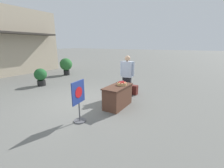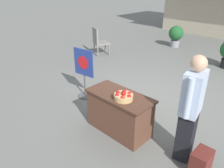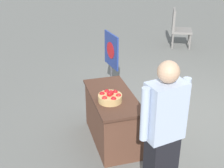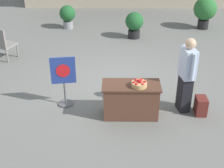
{
  "view_description": "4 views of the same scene",
  "coord_description": "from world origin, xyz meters",
  "px_view_note": "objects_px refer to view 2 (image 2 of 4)",
  "views": [
    {
      "loc": [
        -4.09,
        -3.85,
        2.22
      ],
      "look_at": [
        0.48,
        -1.07,
        0.79
      ],
      "focal_mm": 24.0,
      "sensor_mm": 36.0,
      "label": 1
    },
    {
      "loc": [
        2.74,
        -3.97,
        2.68
      ],
      "look_at": [
        -0.18,
        -0.97,
        0.67
      ],
      "focal_mm": 35.0,
      "sensor_mm": 36.0,
      "label": 2
    },
    {
      "loc": [
        4.25,
        -2.47,
        2.91
      ],
      "look_at": [
        0.12,
        -1.29,
        0.83
      ],
      "focal_mm": 50.0,
      "sensor_mm": 36.0,
      "label": 3
    },
    {
      "loc": [
        0.05,
        -7.29,
        4.07
      ],
      "look_at": [
        -0.03,
        -1.09,
        0.64
      ],
      "focal_mm": 50.0,
      "sensor_mm": 36.0,
      "label": 4
    }
  ],
  "objects_px": {
    "backpack": "(201,163)",
    "patio_chair": "(99,40)",
    "potted_plant_near_left": "(176,35)",
    "person_visitor": "(190,109)",
    "poster_board": "(84,72)",
    "display_table": "(119,113)",
    "apple_basket": "(123,96)"
  },
  "relations": [
    {
      "from": "backpack",
      "to": "patio_chair",
      "type": "relative_size",
      "value": 0.4
    },
    {
      "from": "patio_chair",
      "to": "potted_plant_near_left",
      "type": "height_order",
      "value": "patio_chair"
    },
    {
      "from": "person_visitor",
      "to": "backpack",
      "type": "distance_m",
      "value": 0.81
    },
    {
      "from": "backpack",
      "to": "poster_board",
      "type": "height_order",
      "value": "poster_board"
    },
    {
      "from": "potted_plant_near_left",
      "to": "display_table",
      "type": "bearing_deg",
      "value": -69.73
    },
    {
      "from": "apple_basket",
      "to": "display_table",
      "type": "bearing_deg",
      "value": 153.74
    },
    {
      "from": "poster_board",
      "to": "patio_chair",
      "type": "distance_m",
      "value": 3.45
    },
    {
      "from": "patio_chair",
      "to": "display_table",
      "type": "bearing_deg",
      "value": -103.24
    },
    {
      "from": "poster_board",
      "to": "display_table",
      "type": "bearing_deg",
      "value": 66.22
    },
    {
      "from": "display_table",
      "to": "apple_basket",
      "type": "xyz_separation_m",
      "value": [
        0.16,
        -0.08,
        0.45
      ]
    },
    {
      "from": "apple_basket",
      "to": "backpack",
      "type": "relative_size",
      "value": 0.8
    },
    {
      "from": "person_visitor",
      "to": "poster_board",
      "type": "height_order",
      "value": "person_visitor"
    },
    {
      "from": "display_table",
      "to": "potted_plant_near_left",
      "type": "distance_m",
      "value": 6.48
    },
    {
      "from": "poster_board",
      "to": "potted_plant_near_left",
      "type": "distance_m",
      "value": 5.69
    },
    {
      "from": "person_visitor",
      "to": "patio_chair",
      "type": "xyz_separation_m",
      "value": [
        -5.06,
        2.77,
        -0.34
      ]
    },
    {
      "from": "apple_basket",
      "to": "patio_chair",
      "type": "bearing_deg",
      "value": 142.26
    },
    {
      "from": "display_table",
      "to": "poster_board",
      "type": "distance_m",
      "value": 1.62
    },
    {
      "from": "poster_board",
      "to": "potted_plant_near_left",
      "type": "height_order",
      "value": "poster_board"
    },
    {
      "from": "display_table",
      "to": "apple_basket",
      "type": "height_order",
      "value": "apple_basket"
    },
    {
      "from": "display_table",
      "to": "person_visitor",
      "type": "xyz_separation_m",
      "value": [
        1.23,
        0.24,
        0.51
      ]
    },
    {
      "from": "display_table",
      "to": "potted_plant_near_left",
      "type": "height_order",
      "value": "potted_plant_near_left"
    },
    {
      "from": "display_table",
      "to": "person_visitor",
      "type": "bearing_deg",
      "value": 10.85
    },
    {
      "from": "display_table",
      "to": "backpack",
      "type": "height_order",
      "value": "display_table"
    },
    {
      "from": "apple_basket",
      "to": "potted_plant_near_left",
      "type": "bearing_deg",
      "value": 111.35
    },
    {
      "from": "display_table",
      "to": "apple_basket",
      "type": "distance_m",
      "value": 0.49
    },
    {
      "from": "patio_chair",
      "to": "poster_board",
      "type": "bearing_deg",
      "value": -113.61
    },
    {
      "from": "person_visitor",
      "to": "backpack",
      "type": "relative_size",
      "value": 4.2
    },
    {
      "from": "backpack",
      "to": "poster_board",
      "type": "bearing_deg",
      "value": 173.37
    },
    {
      "from": "person_visitor",
      "to": "patio_chair",
      "type": "relative_size",
      "value": 1.69
    },
    {
      "from": "potted_plant_near_left",
      "to": "backpack",
      "type": "bearing_deg",
      "value": -57.43
    },
    {
      "from": "display_table",
      "to": "potted_plant_near_left",
      "type": "bearing_deg",
      "value": 110.27
    },
    {
      "from": "apple_basket",
      "to": "potted_plant_near_left",
      "type": "relative_size",
      "value": 0.37
    }
  ]
}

